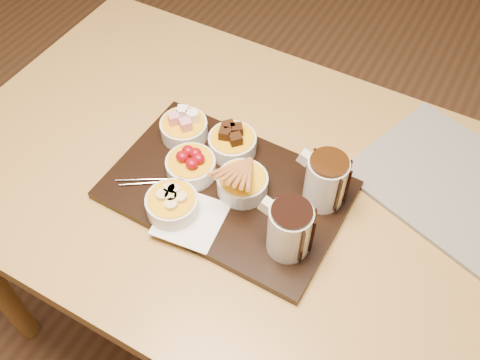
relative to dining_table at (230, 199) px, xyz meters
The scene contains 13 objects.
ground 0.65m from the dining_table, ahead, with size 5.00×5.00×0.00m, color brown.
dining_table is the anchor object (origin of this frame).
serving_board 0.12m from the dining_table, 63.92° to the right, with size 0.46×0.30×0.02m, color black.
napkin 0.19m from the dining_table, 89.06° to the right, with size 0.12×0.12×0.00m, color white.
bowl_marshmallows 0.19m from the dining_table, 167.22° to the left, with size 0.10×0.10×0.04m, color silver.
bowl_cake 0.14m from the dining_table, 109.37° to the left, with size 0.10×0.10×0.04m, color silver.
bowl_strawberries 0.16m from the dining_table, 136.75° to the right, with size 0.10×0.10×0.04m, color silver.
bowl_biscotti 0.15m from the dining_table, 36.09° to the right, with size 0.10×0.10×0.04m, color silver.
bowl_bananas 0.20m from the dining_table, 104.23° to the right, with size 0.10×0.10×0.04m, color silver.
pitcher_dark_chocolate 0.28m from the dining_table, 30.67° to the right, with size 0.08×0.08×0.11m, color silver.
pitcher_milk_chocolate 0.26m from the dining_table, ahead, with size 0.08×0.08×0.11m, color silver.
fondue_skewers 0.16m from the dining_table, 130.58° to the right, with size 0.26×0.03×0.01m, color silver, non-canonical shape.
newspaper 0.47m from the dining_table, 24.04° to the left, with size 0.37×0.30×0.01m, color beige.
Camera 1 is at (0.36, -0.59, 1.61)m, focal length 40.00 mm.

